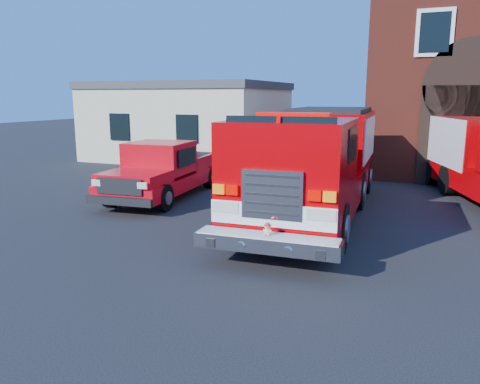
% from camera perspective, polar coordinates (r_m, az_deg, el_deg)
% --- Properties ---
extents(ground, '(100.00, 100.00, 0.00)m').
position_cam_1_polar(ground, '(12.74, 2.06, -4.73)').
color(ground, black).
rests_on(ground, ground).
extents(side_building, '(10.20, 8.20, 4.35)m').
position_cam_1_polar(side_building, '(27.85, -6.13, 8.71)').
color(side_building, beige).
rests_on(side_building, ground).
extents(fire_engine, '(3.40, 10.53, 3.20)m').
position_cam_1_polar(fire_engine, '(14.40, 9.23, 3.79)').
color(fire_engine, black).
rests_on(fire_engine, ground).
extents(pickup_truck, '(2.71, 6.31, 2.01)m').
position_cam_1_polar(pickup_truck, '(17.02, -9.25, 2.57)').
color(pickup_truck, black).
rests_on(pickup_truck, ground).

